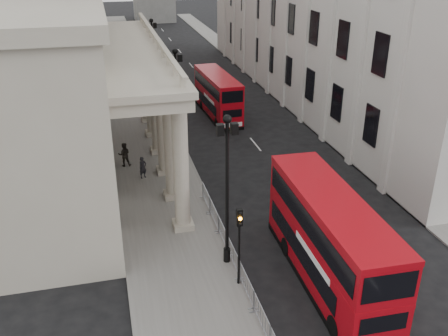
# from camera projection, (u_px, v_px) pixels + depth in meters

# --- Properties ---
(ground) EXTENTS (260.00, 260.00, 0.00)m
(ground) POSITION_uv_depth(u_px,v_px,m) (260.00, 309.00, 23.67)
(ground) COLOR black
(ground) RESTS_ON ground
(sidewalk_west) EXTENTS (6.00, 140.00, 0.12)m
(sidewalk_west) POSITION_uv_depth(u_px,v_px,m) (139.00, 115.00, 49.41)
(sidewalk_west) COLOR slate
(sidewalk_west) RESTS_ON ground
(sidewalk_east) EXTENTS (3.00, 140.00, 0.12)m
(sidewalk_east) POSITION_uv_depth(u_px,v_px,m) (295.00, 103.00, 53.03)
(sidewalk_east) COLOR slate
(sidewalk_east) RESTS_ON ground
(kerb) EXTENTS (0.20, 140.00, 0.14)m
(kerb) POSITION_uv_depth(u_px,v_px,m) (168.00, 113.00, 50.06)
(kerb) COLOR slate
(kerb) RESTS_ON ground
(portico_building) EXTENTS (9.00, 28.00, 12.00)m
(portico_building) POSITION_uv_depth(u_px,v_px,m) (40.00, 96.00, 34.71)
(portico_building) COLOR #A79F8C
(portico_building) RESTS_ON ground
(lamp_post_south) EXTENTS (1.05, 0.44, 8.32)m
(lamp_post_south) POSITION_uv_depth(u_px,v_px,m) (227.00, 182.00, 25.00)
(lamp_post_south) COLOR black
(lamp_post_south) RESTS_ON sidewalk_west
(lamp_post_mid) EXTENTS (1.05, 0.44, 8.32)m
(lamp_post_mid) POSITION_uv_depth(u_px,v_px,m) (177.00, 94.00, 39.09)
(lamp_post_mid) COLOR black
(lamp_post_mid) RESTS_ON sidewalk_west
(lamp_post_north) EXTENTS (1.05, 0.44, 8.32)m
(lamp_post_north) POSITION_uv_depth(u_px,v_px,m) (153.00, 53.00, 53.19)
(lamp_post_north) COLOR black
(lamp_post_north) RESTS_ON sidewalk_west
(traffic_light) EXTENTS (0.28, 0.33, 4.30)m
(traffic_light) POSITION_uv_depth(u_px,v_px,m) (239.00, 233.00, 24.00)
(traffic_light) COLOR black
(traffic_light) RESTS_ON sidewalk_west
(crowd_barriers) EXTENTS (0.50, 18.75, 1.10)m
(crowd_barriers) POSITION_uv_depth(u_px,v_px,m) (240.00, 271.00, 25.27)
(crowd_barriers) COLOR gray
(crowd_barriers) RESTS_ON sidewalk_west
(bus_near) EXTENTS (2.94, 11.13, 4.78)m
(bus_near) POSITION_uv_depth(u_px,v_px,m) (329.00, 239.00, 24.66)
(bus_near) COLOR #A80711
(bus_near) RESTS_ON ground
(bus_far) EXTENTS (2.78, 9.58, 4.09)m
(bus_far) POSITION_uv_depth(u_px,v_px,m) (218.00, 94.00, 48.72)
(bus_far) COLOR #B50812
(bus_far) RESTS_ON ground
(pedestrian_a) EXTENTS (0.70, 0.60, 1.62)m
(pedestrian_a) POSITION_uv_depth(u_px,v_px,m) (143.00, 168.00, 36.06)
(pedestrian_a) COLOR black
(pedestrian_a) RESTS_ON sidewalk_west
(pedestrian_b) EXTENTS (0.92, 0.72, 1.87)m
(pedestrian_b) POSITION_uv_depth(u_px,v_px,m) (124.00, 154.00, 37.91)
(pedestrian_b) COLOR black
(pedestrian_b) RESTS_ON sidewalk_west
(pedestrian_c) EXTENTS (0.94, 0.84, 1.61)m
(pedestrian_c) POSITION_uv_depth(u_px,v_px,m) (163.00, 140.00, 41.03)
(pedestrian_c) COLOR black
(pedestrian_c) RESTS_ON sidewalk_west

